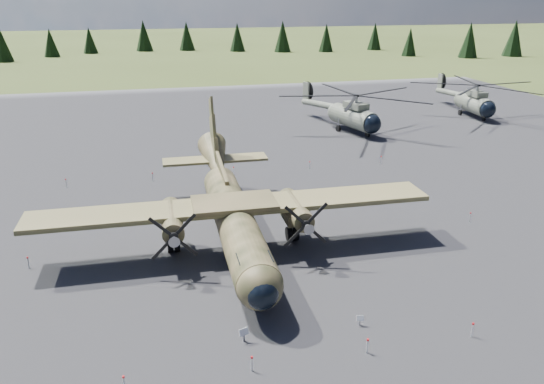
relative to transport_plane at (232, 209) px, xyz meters
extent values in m
plane|color=#495726|center=(2.57, -0.72, -2.66)|extent=(500.00, 500.00, 0.00)
cube|color=#545358|center=(2.57, 9.28, -2.66)|extent=(120.00, 120.00, 0.04)
cylinder|color=#34361D|center=(-0.02, -1.49, -0.44)|extent=(2.97, 17.42, 2.70)
sphere|color=#34361D|center=(-0.16, -10.18, -0.44)|extent=(2.69, 2.69, 2.65)
sphere|color=black|center=(-0.17, -10.71, -0.49)|extent=(1.98, 1.98, 1.95)
cube|color=black|center=(-0.14, -8.64, 0.28)|extent=(1.95, 1.57, 0.53)
cone|color=#34361D|center=(0.16, 9.89, 0.57)|extent=(2.75, 6.68, 4.06)
cube|color=#9FA1A4|center=(-0.01, -0.53, -1.55)|extent=(1.92, 5.82, 0.48)
cube|color=#373D20|center=(-0.02, -1.01, 0.66)|extent=(28.04, 3.72, 0.34)
cube|color=#34361D|center=(-0.02, -1.01, 0.88)|extent=(5.85, 3.57, 0.34)
cylinder|color=#34361D|center=(-4.36, -1.23, 0.13)|extent=(1.53, 5.04, 1.45)
cube|color=#34361D|center=(-4.35, -0.46, -0.49)|extent=(1.50, 3.30, 0.77)
cone|color=gray|center=(-4.41, -4.37, 0.13)|extent=(0.75, 0.88, 0.73)
cylinder|color=black|center=(-4.35, -0.46, -2.13)|extent=(0.87, 1.07, 1.06)
cylinder|color=#34361D|center=(4.32, -1.37, 0.13)|extent=(1.53, 5.04, 1.45)
cube|color=#34361D|center=(4.33, -0.60, -0.49)|extent=(1.50, 3.30, 0.77)
cone|color=gray|center=(4.27, -4.51, 0.13)|extent=(0.75, 0.88, 0.73)
cylinder|color=black|center=(4.33, -0.60, -2.13)|extent=(0.87, 1.07, 1.06)
cube|color=#34361D|center=(0.10, 6.23, 1.15)|extent=(0.38, 7.29, 1.62)
cube|color=#373D20|center=(0.16, 10.38, 0.62)|extent=(9.30, 2.27, 0.21)
cylinder|color=gray|center=(-0.14, -9.02, -1.43)|extent=(0.14, 0.14, 0.87)
cylinder|color=black|center=(-0.14, -9.02, -2.13)|extent=(0.35, 0.91, 0.90)
cylinder|color=gray|center=(20.68, 28.87, -0.71)|extent=(4.52, 8.02, 2.64)
sphere|color=black|center=(21.67, 25.21, -0.76)|extent=(2.97, 2.97, 2.43)
sphere|color=gray|center=(19.69, 32.54, -0.71)|extent=(2.97, 2.97, 2.43)
cube|color=gray|center=(20.79, 28.47, 0.98)|extent=(2.61, 3.73, 0.79)
cylinder|color=gray|center=(20.79, 28.47, 1.77)|extent=(0.47, 0.47, 1.05)
cylinder|color=gray|center=(18.66, 36.36, -0.34)|extent=(3.20, 8.93, 1.51)
cube|color=gray|center=(17.63, 40.18, 0.98)|extent=(0.61, 1.49, 2.53)
cylinder|color=black|center=(17.98, 40.28, 0.98)|extent=(0.78, 2.66, 2.74)
cylinder|color=black|center=(21.50, 25.82, -2.24)|extent=(0.47, 0.77, 0.72)
cylinder|color=black|center=(18.97, 29.73, -2.24)|extent=(0.53, 0.90, 0.84)
cylinder|color=gray|center=(18.97, 29.73, -1.69)|extent=(0.18, 0.18, 1.53)
cylinder|color=black|center=(21.72, 30.47, -2.24)|extent=(0.53, 0.90, 0.84)
cylinder|color=gray|center=(21.72, 30.47, -1.69)|extent=(0.18, 0.18, 1.53)
cylinder|color=gray|center=(41.44, 33.54, -0.79)|extent=(3.01, 7.44, 2.53)
sphere|color=black|center=(41.19, 29.91, -0.84)|extent=(2.48, 2.48, 2.33)
sphere|color=gray|center=(41.68, 37.18, -0.79)|extent=(2.48, 2.48, 2.33)
cube|color=gray|center=(41.41, 33.14, 0.83)|extent=(1.93, 3.35, 0.76)
cylinder|color=gray|center=(41.41, 33.14, 1.59)|extent=(0.39, 0.39, 1.01)
cylinder|color=gray|center=(41.94, 40.96, -0.44)|extent=(1.43, 8.68, 1.45)
cube|color=gray|center=(42.19, 44.75, 0.83)|extent=(0.32, 1.43, 2.43)
cylinder|color=black|center=(42.54, 44.72, 0.83)|extent=(0.24, 2.63, 2.63)
cylinder|color=black|center=(41.23, 30.51, -2.26)|extent=(0.33, 0.71, 0.69)
cylinder|color=black|center=(40.16, 34.84, -2.26)|extent=(0.36, 0.83, 0.81)
cylinder|color=gray|center=(40.16, 34.84, -1.73)|extent=(0.15, 0.15, 1.47)
cylinder|color=black|center=(42.88, 34.66, -2.26)|extent=(0.36, 0.83, 0.81)
cylinder|color=gray|center=(42.88, 34.66, -1.73)|extent=(0.15, 0.15, 1.47)
cube|color=gray|center=(-1.39, -11.82, -2.34)|extent=(0.12, 0.12, 0.64)
cube|color=white|center=(-1.39, -11.88, -2.03)|extent=(0.56, 0.36, 0.36)
cube|color=gray|center=(5.12, -11.87, -2.41)|extent=(0.08, 0.08, 0.50)
cube|color=white|center=(5.12, -11.92, -2.17)|extent=(0.42, 0.23, 0.28)
cylinder|color=white|center=(-7.43, -14.22, -2.26)|extent=(0.07, 0.07, 0.80)
cylinder|color=red|center=(-7.43, -14.22, -1.86)|extent=(0.12, 0.12, 0.10)
cylinder|color=white|center=(-1.43, -14.22, -2.26)|extent=(0.07, 0.07, 0.80)
cylinder|color=red|center=(-1.43, -14.22, -1.86)|extent=(0.12, 0.12, 0.10)
cylinder|color=white|center=(4.57, -14.22, -2.26)|extent=(0.07, 0.07, 0.80)
cylinder|color=red|center=(4.57, -14.22, -1.86)|extent=(0.12, 0.12, 0.10)
cylinder|color=white|center=(10.57, -14.22, -2.26)|extent=(0.07, 0.07, 0.80)
cylinder|color=red|center=(10.57, -14.22, -1.86)|extent=(0.12, 0.12, 0.10)
cylinder|color=white|center=(-13.43, 15.28, -2.26)|extent=(0.07, 0.07, 0.80)
cylinder|color=red|center=(-13.43, 15.28, -1.86)|extent=(0.12, 0.12, 0.10)
cylinder|color=white|center=(-5.43, 15.28, -2.26)|extent=(0.07, 0.07, 0.80)
cylinder|color=red|center=(-5.43, 15.28, -1.86)|extent=(0.12, 0.12, 0.10)
cylinder|color=white|center=(2.57, 15.28, -2.26)|extent=(0.07, 0.07, 0.80)
cylinder|color=red|center=(2.57, 15.28, -1.86)|extent=(0.12, 0.12, 0.10)
cylinder|color=white|center=(10.57, 15.28, -2.26)|extent=(0.07, 0.07, 0.80)
cylinder|color=red|center=(10.57, 15.28, -1.86)|extent=(0.12, 0.12, 0.10)
cylinder|color=white|center=(18.57, 15.28, -2.26)|extent=(0.07, 0.07, 0.80)
cylinder|color=red|center=(18.57, 15.28, -1.86)|extent=(0.12, 0.12, 0.10)
cylinder|color=white|center=(-13.93, -0.72, -2.26)|extent=(0.07, 0.07, 0.80)
cylinder|color=red|center=(-13.93, -0.72, -1.86)|extent=(0.12, 0.12, 0.10)
cylinder|color=white|center=(19.07, -0.72, -2.26)|extent=(0.07, 0.07, 0.80)
cylinder|color=red|center=(19.07, -0.72, -1.86)|extent=(0.12, 0.12, 0.10)
cone|color=black|center=(98.45, 102.28, 2.36)|extent=(5.63, 5.63, 10.05)
cone|color=black|center=(83.78, 101.75, 2.13)|extent=(5.37, 5.37, 9.59)
cone|color=black|center=(69.59, 109.46, 1.22)|extent=(4.35, 4.35, 7.77)
cone|color=black|center=(66.96, 128.26, 1.49)|extent=(4.65, 4.65, 8.31)
cone|color=black|center=(50.01, 126.31, 1.48)|extent=(4.64, 4.64, 8.29)
cone|color=black|center=(36.75, 128.82, 1.99)|extent=(5.21, 5.21, 9.30)
cone|color=black|center=(23.48, 133.73, 1.61)|extent=(4.79, 4.79, 8.55)
cone|color=black|center=(8.40, 140.20, 1.71)|extent=(4.90, 4.90, 8.75)
cone|color=black|center=(-4.78, 141.37, 1.97)|extent=(5.19, 5.19, 9.27)
cone|color=black|center=(-20.75, 137.97, 1.12)|extent=(4.24, 4.24, 7.57)
cone|color=black|center=(-30.77, 130.83, 1.22)|extent=(4.35, 4.35, 7.76)
cone|color=black|center=(-41.54, 121.70, 1.84)|extent=(5.04, 5.04, 9.00)
camera|label=1|loc=(-5.33, -34.95, 14.63)|focal=35.00mm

